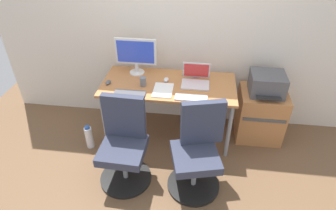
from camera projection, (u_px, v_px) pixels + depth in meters
ground_plane at (168, 134)px, 3.69m from camera, size 5.28×5.28×0.00m
back_wall at (173, 23)px, 3.29m from camera, size 4.40×0.04×2.60m
desk at (169, 89)px, 3.30m from camera, size 1.51×0.70×0.74m
office_chair_left at (124, 145)px, 2.90m from camera, size 0.54×0.54×0.94m
office_chair_right at (197, 152)px, 2.82m from camera, size 0.54×0.54×0.94m
side_cabinet at (260, 114)px, 3.50m from camera, size 0.53×0.49×0.63m
printer at (267, 84)px, 3.25m from camera, size 0.38×0.40×0.24m
water_bottle_on_floor at (89, 137)px, 3.41m from camera, size 0.09×0.09×0.31m
desktop_monitor at (136, 54)px, 3.33m from camera, size 0.48×0.18×0.43m
open_laptop at (196, 79)px, 3.24m from camera, size 0.31×0.27×0.22m
keyboard_by_monitor at (130, 94)px, 3.08m from camera, size 0.34×0.12×0.02m
keyboard_by_laptop at (191, 98)px, 3.01m from camera, size 0.34×0.12×0.02m
mouse_by_monitor at (166, 80)px, 3.30m from camera, size 0.06×0.10×0.03m
mouse_by_laptop at (108, 82)px, 3.25m from camera, size 0.06×0.10×0.03m
coffee_mug at (195, 73)px, 3.38m from camera, size 0.08×0.08×0.09m
pen_cup at (143, 82)px, 3.19m from camera, size 0.07×0.07×0.10m
paper_pile at (163, 90)px, 3.14m from camera, size 0.21×0.30×0.01m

